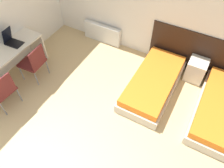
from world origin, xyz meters
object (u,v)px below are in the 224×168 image
Objects in this scene: bed_near_window at (153,83)px; laptop at (12,40)px; bed_near_door at (220,109)px; chair_near_laptop at (34,61)px; nightstand at (196,70)px; chair_near_notebook at (1,90)px.

bed_near_window is 3.17m from laptop.
bed_near_window is at bearing 180.00° from bed_near_door.
chair_near_laptop reaches higher than bed_near_window.
laptop reaches higher than bed_near_door.
chair_near_laptop is 0.64m from laptop.
chair_near_laptop is at bearing -158.62° from bed_near_window.
chair_near_notebook is (-3.13, -2.61, 0.24)m from nightstand.
chair_near_laptop is (-3.13, -1.71, 0.24)m from nightstand.
bed_near_window is 5.13× the size of laptop.
bed_near_window is 3.80× the size of nightstand.
laptop reaches higher than bed_near_window.
laptop is at bearing -168.45° from bed_near_door.
bed_near_window is at bearing 12.55° from laptop.
bed_near_door is at bearing 29.54° from chair_near_notebook.
bed_near_door is 4.52m from laptop.
bed_near_window is 2.63m from chair_near_laptop.
nightstand is 3.58m from chair_near_laptop.
nightstand is 0.58× the size of chair_near_laptop.
bed_near_window is at bearing 17.18° from chair_near_laptop.
nightstand is (-0.70, 0.76, 0.08)m from bed_near_door.
bed_near_door is at bearing -47.14° from nightstand.
chair_near_notebook reaches higher than nightstand.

